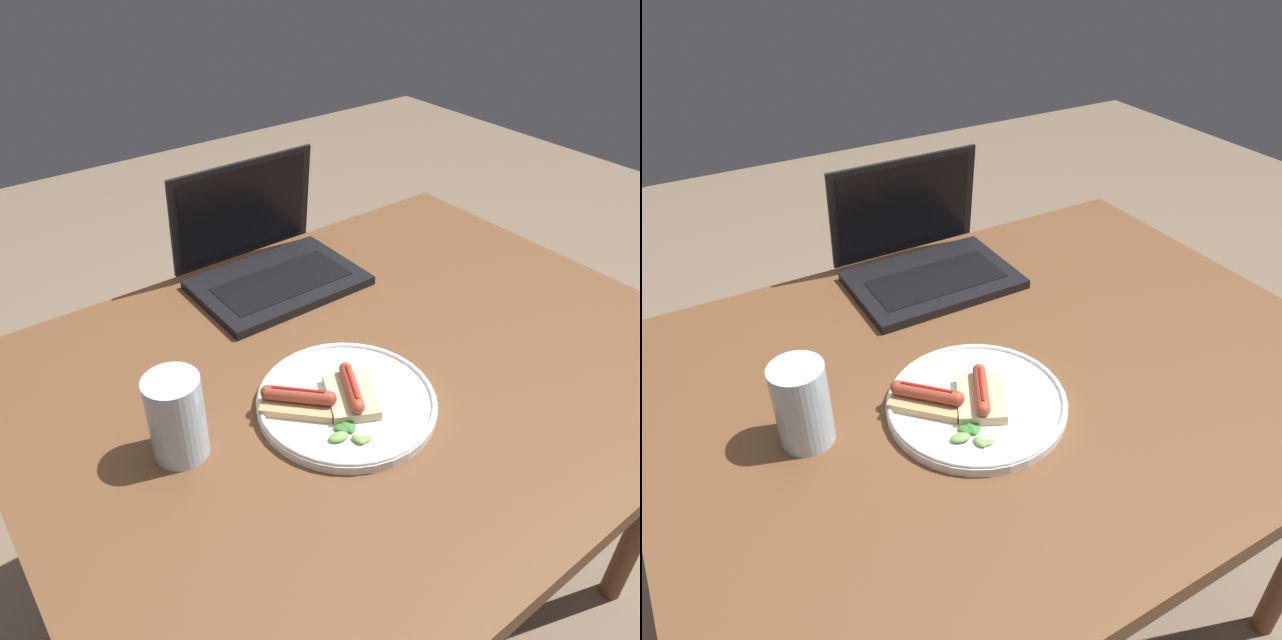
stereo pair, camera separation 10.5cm
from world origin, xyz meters
TOP-DOWN VIEW (x-y plane):
  - ground_plane at (0.00, 0.00)m, footprint 6.00×6.00m
  - desk at (0.00, 0.00)m, footprint 1.16×0.89m
  - laptop at (0.01, 0.32)m, footprint 0.32×0.25m
  - plate at (-0.10, -0.07)m, footprint 0.28×0.28m
  - sausage_toast_left at (-0.09, -0.07)m, footprint 0.11×0.12m
  - sausage_toast_middle at (-0.17, -0.04)m, footprint 0.12×0.12m
  - salad_pile at (-0.14, -0.12)m, footprint 0.06×0.07m
  - drinking_glass at (-0.34, 0.00)m, footprint 0.08×0.08m

SIDE VIEW (x-z plane):
  - ground_plane at x=0.00m, z-range 0.00..0.00m
  - desk at x=0.00m, z-range 0.29..0.99m
  - plate at x=-0.10m, z-range 0.71..0.73m
  - salad_pile at x=-0.14m, z-range 0.72..0.73m
  - sausage_toast_left at x=-0.09m, z-range 0.72..0.75m
  - sausage_toast_middle at x=-0.17m, z-range 0.72..0.75m
  - laptop at x=0.01m, z-range 0.63..0.86m
  - drinking_glass at x=-0.34m, z-range 0.71..0.84m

